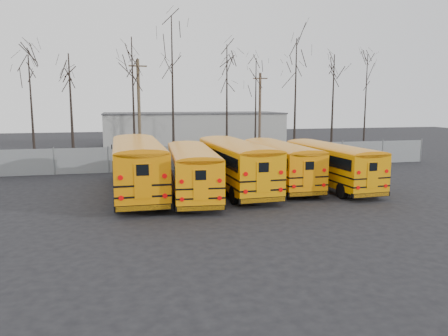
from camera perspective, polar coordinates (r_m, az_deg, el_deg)
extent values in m
plane|color=black|center=(24.54, 3.59, -4.34)|extent=(120.00, 120.00, 0.00)
cube|color=gray|center=(35.84, -1.95, 1.44)|extent=(40.00, 0.04, 2.00)
cube|color=#9A9A95|center=(55.71, -3.98, 5.06)|extent=(22.00, 8.00, 4.00)
cylinder|color=black|center=(22.73, -13.78, -4.24)|extent=(0.31, 1.09, 1.08)
cylinder|color=black|center=(22.85, -7.63, -4.00)|extent=(0.31, 1.09, 1.08)
cylinder|color=black|center=(31.66, -13.84, -0.62)|extent=(0.31, 1.09, 1.08)
cylinder|color=black|center=(31.74, -9.43, -0.46)|extent=(0.31, 1.09, 1.08)
cube|color=orange|center=(25.98, -11.22, 0.31)|extent=(2.81, 10.09, 2.54)
cube|color=orange|center=(31.97, -11.69, 0.53)|extent=(2.45, 1.87, 1.08)
cube|color=black|center=(25.69, -11.23, 1.49)|extent=(2.84, 9.01, 0.76)
cube|color=black|center=(27.01, -11.26, -1.06)|extent=(2.86, 11.96, 0.10)
cube|color=black|center=(26.92, -11.30, 0.07)|extent=(2.86, 11.96, 0.10)
cube|color=black|center=(21.40, -10.48, -5.09)|extent=(2.77, 0.27, 0.30)
cube|color=black|center=(32.92, -11.72, -0.29)|extent=(2.60, 0.24, 0.28)
cube|color=orange|center=(21.01, -10.55, -1.72)|extent=(0.81, 0.05, 1.68)
cylinder|color=#B20505|center=(21.12, -13.29, -3.85)|extent=(0.24, 0.05, 0.24)
cylinder|color=#B20505|center=(21.23, -7.72, -3.63)|extent=(0.24, 0.05, 0.24)
cylinder|color=#B20505|center=(20.93, -13.38, -1.25)|extent=(0.24, 0.05, 0.24)
cylinder|color=#B20505|center=(21.04, -7.77, -1.04)|extent=(0.24, 0.05, 0.24)
cylinder|color=black|center=(22.33, -6.18, -4.43)|extent=(0.33, 0.97, 0.96)
cylinder|color=black|center=(22.54, -0.67, -4.25)|extent=(0.33, 0.97, 0.96)
cylinder|color=black|center=(30.20, -7.05, -0.99)|extent=(0.33, 0.97, 0.96)
cylinder|color=black|center=(30.36, -2.97, -0.89)|extent=(0.33, 0.97, 0.96)
cube|color=orange|center=(25.23, -4.18, -0.28)|extent=(2.99, 9.04, 2.25)
cube|color=orange|center=(30.52, -5.07, 0.05)|extent=(2.26, 1.77, 0.96)
cube|color=black|center=(24.97, -4.15, 0.79)|extent=(2.96, 8.09, 0.67)
cube|color=black|center=(26.15, -4.32, -1.50)|extent=(3.13, 10.68, 0.09)
cube|color=black|center=(26.07, -4.33, -0.47)|extent=(3.13, 10.68, 0.09)
cube|color=black|center=(21.22, -3.06, -5.23)|extent=(2.46, 0.38, 0.27)
cube|color=black|center=(31.35, -5.16, -0.69)|extent=(2.30, 0.35, 0.25)
cube|color=orange|center=(20.87, -3.05, -2.23)|extent=(0.72, 0.09, 1.48)
cylinder|color=#B20505|center=(20.92, -5.52, -4.11)|extent=(0.21, 0.05, 0.21)
cylinder|color=#B20505|center=(21.11, -0.58, -3.95)|extent=(0.21, 0.05, 0.21)
cylinder|color=#B20505|center=(20.74, -5.55, -1.79)|extent=(0.21, 0.05, 0.21)
cylinder|color=#B20505|center=(20.94, -0.58, -1.65)|extent=(0.21, 0.05, 0.21)
cylinder|color=black|center=(23.71, 1.31, -3.53)|extent=(0.33, 1.03, 1.02)
cylinder|color=black|center=(24.46, 6.48, -3.20)|extent=(0.33, 1.03, 1.02)
cylinder|color=black|center=(31.84, -3.16, -0.38)|extent=(0.33, 1.03, 1.02)
cylinder|color=black|center=(32.41, 0.81, -0.21)|extent=(0.33, 1.03, 1.02)
cube|color=orange|center=(26.94, 1.62, 0.53)|extent=(2.93, 9.56, 2.39)
cube|color=orange|center=(32.37, -1.32, 0.69)|extent=(2.36, 1.82, 1.02)
cube|color=black|center=(26.68, 1.75, 1.61)|extent=(2.93, 8.54, 0.71)
cube|color=black|center=(27.87, 1.08, -0.72)|extent=(3.03, 11.31, 0.09)
cube|color=black|center=(27.79, 1.09, 0.31)|extent=(3.03, 11.31, 0.09)
cube|color=black|center=(22.86, 5.04, -4.16)|extent=(2.61, 0.33, 0.28)
cube|color=black|center=(33.23, -1.66, -0.08)|extent=(2.45, 0.30, 0.26)
cube|color=orange|center=(22.51, 5.19, -1.19)|extent=(0.76, 0.07, 1.58)
cylinder|color=#B20505|center=(22.32, 2.85, -3.11)|extent=(0.23, 0.05, 0.22)
cylinder|color=#B20505|center=(22.99, 7.43, -2.83)|extent=(0.23, 0.05, 0.22)
cylinder|color=#B20505|center=(22.15, 2.86, -0.79)|extent=(0.23, 0.05, 0.22)
cylinder|color=#B20505|center=(22.83, 7.47, -0.57)|extent=(0.23, 0.05, 0.22)
cylinder|color=black|center=(25.58, 7.61, -2.79)|extent=(0.27, 0.94, 0.94)
cylinder|color=black|center=(26.41, 11.92, -2.54)|extent=(0.27, 0.94, 0.94)
cylinder|color=black|center=(32.94, 2.67, -0.14)|extent=(0.27, 0.94, 0.94)
cylinder|color=black|center=(33.59, 6.15, -0.01)|extent=(0.27, 0.94, 0.94)
cube|color=orange|center=(28.58, 7.44, 0.67)|extent=(2.39, 8.75, 2.21)
cube|color=orange|center=(33.49, 4.27, 0.80)|extent=(2.12, 1.61, 0.94)
cube|color=black|center=(28.34, 7.60, 1.61)|extent=(2.43, 7.81, 0.66)
cube|color=black|center=(29.42, 6.86, -0.43)|extent=(2.43, 10.37, 0.08)
cube|color=black|center=(29.35, 6.88, 0.48)|extent=(2.43, 10.37, 0.08)
cube|color=black|center=(24.89, 10.91, -3.30)|extent=(2.41, 0.22, 0.26)
cube|color=black|center=(34.28, 3.87, 0.12)|extent=(2.26, 0.20, 0.24)
cube|color=orange|center=(24.59, 11.08, -0.78)|extent=(0.71, 0.04, 1.46)
cylinder|color=#B20505|center=(24.34, 9.13, -2.40)|extent=(0.21, 0.04, 0.21)
cylinder|color=#B20505|center=(25.08, 12.90, -2.18)|extent=(0.21, 0.04, 0.21)
cylinder|color=#B20505|center=(24.20, 9.18, -0.43)|extent=(0.21, 0.04, 0.21)
cylinder|color=#B20505|center=(24.93, 12.97, -0.27)|extent=(0.21, 0.04, 0.21)
cylinder|color=black|center=(25.92, 15.17, -2.88)|extent=(0.31, 0.94, 0.93)
cylinder|color=black|center=(27.07, 18.95, -2.57)|extent=(0.31, 0.94, 0.93)
cylinder|color=black|center=(32.68, 8.00, -0.30)|extent=(0.31, 0.94, 0.93)
cylinder|color=black|center=(33.60, 11.25, -0.14)|extent=(0.31, 0.94, 0.93)
cube|color=orange|center=(28.81, 13.89, 0.51)|extent=(2.82, 8.75, 2.18)
cube|color=orange|center=(33.35, 9.42, 0.65)|extent=(2.18, 1.70, 0.93)
cube|color=black|center=(28.59, 14.11, 1.43)|extent=(2.80, 7.82, 0.65)
cube|color=black|center=(29.59, 13.07, -0.57)|extent=(2.94, 10.34, 0.08)
cube|color=black|center=(29.52, 13.10, 0.32)|extent=(2.94, 10.34, 0.08)
cube|color=black|center=(25.52, 18.59, -3.32)|extent=(2.38, 0.34, 0.26)
cube|color=black|center=(34.08, 8.86, -0.03)|extent=(2.23, 0.32, 0.24)
cube|color=orange|center=(25.24, 18.85, -0.89)|extent=(0.70, 0.08, 1.44)
cylinder|color=#B20505|center=(24.85, 17.13, -2.48)|extent=(0.21, 0.05, 0.20)
cylinder|color=#B20505|center=(25.86, 20.39, -2.21)|extent=(0.21, 0.05, 0.20)
cylinder|color=#B20505|center=(24.70, 17.22, -0.58)|extent=(0.21, 0.05, 0.20)
cylinder|color=#B20505|center=(25.72, 20.48, -0.38)|extent=(0.21, 0.05, 0.20)
cylinder|color=brown|center=(41.16, -11.03, 7.33)|extent=(0.29, 0.29, 9.31)
cube|color=brown|center=(41.27, -11.20, 12.94)|extent=(1.66, 0.36, 0.12)
cylinder|color=brown|center=(45.23, 4.69, 6.98)|extent=(0.26, 0.26, 8.38)
cube|color=brown|center=(45.26, 4.75, 11.58)|extent=(1.48, 0.40, 0.11)
cone|color=black|center=(37.09, -23.79, 6.40)|extent=(0.26, 0.26, 9.03)
cone|color=black|center=(37.01, -19.31, 6.82)|extent=(0.26, 0.26, 9.24)
cone|color=black|center=(38.48, -11.76, 8.40)|extent=(0.26, 0.26, 10.89)
cone|color=black|center=(39.09, -6.72, 9.92)|extent=(0.26, 0.26, 12.80)
cone|color=black|center=(40.07, 0.37, 8.35)|extent=(0.26, 0.26, 10.56)
cone|color=black|center=(42.32, 4.15, 7.67)|extent=(0.26, 0.26, 9.56)
cone|color=black|center=(44.19, 9.29, 8.93)|extent=(0.26, 0.26, 11.57)
cone|color=black|center=(44.39, 14.00, 7.77)|extent=(0.26, 0.26, 10.00)
cone|color=black|center=(46.08, 17.97, 7.69)|extent=(0.26, 0.26, 10.09)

